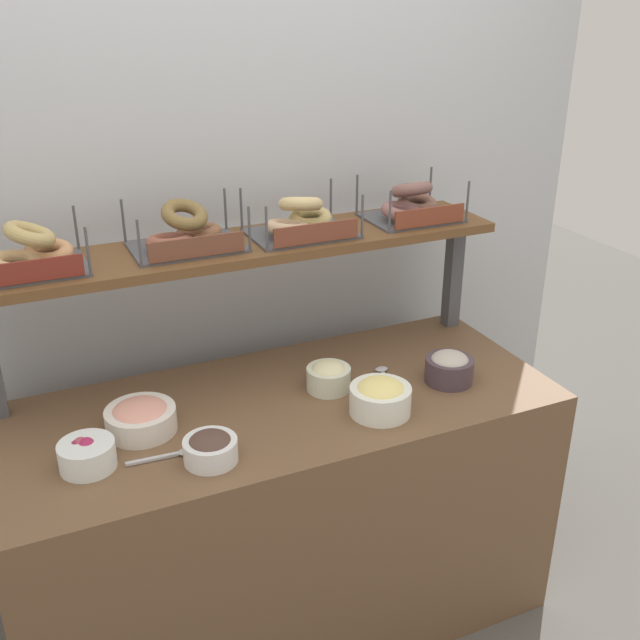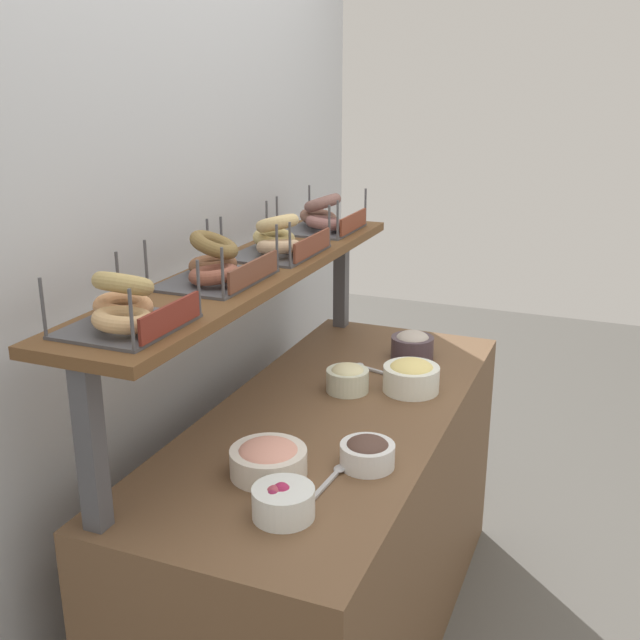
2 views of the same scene
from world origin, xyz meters
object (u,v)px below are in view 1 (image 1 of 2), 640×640
(bowl_chocolate_spread, at_px, (210,448))
(bagel_basket_cinnamon_raisin, at_px, (186,234))
(bowl_beet_salad, at_px, (87,454))
(bowl_egg_salad, at_px, (380,397))
(bowl_lox_spread, at_px, (141,417))
(bagel_basket_plain, at_px, (301,221))
(bagel_basket_sesame, at_px, (32,254))
(bowl_tuna_salad, at_px, (449,367))
(bagel_basket_poppy, at_px, (411,205))
(bowl_potato_salad, at_px, (329,376))
(serving_spoon_by_edge, at_px, (171,455))
(serving_spoon_near_plate, at_px, (384,375))

(bowl_chocolate_spread, relative_size, bagel_basket_cinnamon_raisin, 0.44)
(bowl_beet_salad, bearing_deg, bowl_egg_salad, -5.14)
(bowl_chocolate_spread, xyz_separation_m, bowl_lox_spread, (-0.14, 0.22, 0.00))
(bagel_basket_plain, bearing_deg, bagel_basket_sesame, 179.42)
(bowl_tuna_salad, height_order, bagel_basket_cinnamon_raisin, bagel_basket_cinnamon_raisin)
(bagel_basket_cinnamon_raisin, bearing_deg, bagel_basket_poppy, -0.77)
(bowl_beet_salad, distance_m, bowl_lox_spread, 0.20)
(bowl_lox_spread, bearing_deg, bowl_potato_salad, -0.12)
(bowl_tuna_salad, xyz_separation_m, serving_spoon_by_edge, (-0.91, -0.05, -0.04))
(serving_spoon_by_edge, relative_size, bagel_basket_cinnamon_raisin, 0.55)
(bagel_basket_sesame, xyz_separation_m, bagel_basket_cinnamon_raisin, (0.44, 0.01, -0.00))
(bowl_egg_salad, relative_size, bowl_lox_spread, 0.91)
(bowl_lox_spread, xyz_separation_m, bowl_potato_salad, (0.58, -0.00, 0.00))
(bagel_basket_plain, bearing_deg, bagel_basket_cinnamon_raisin, 176.77)
(bowl_lox_spread, relative_size, bowl_potato_salad, 1.45)
(bowl_chocolate_spread, xyz_separation_m, bowl_egg_salad, (0.53, 0.03, 0.01))
(bowl_potato_salad, height_order, bagel_basket_sesame, bagel_basket_sesame)
(bowl_chocolate_spread, bearing_deg, serving_spoon_near_plate, 18.53)
(bagel_basket_poppy, bearing_deg, bagel_basket_cinnamon_raisin, 179.23)
(bowl_lox_spread, xyz_separation_m, bagel_basket_plain, (0.60, 0.24, 0.43))
(bowl_tuna_salad, height_order, bowl_potato_salad, bowl_tuna_salad)
(serving_spoon_near_plate, distance_m, serving_spoon_by_edge, 0.75)
(bagel_basket_plain, relative_size, bagel_basket_poppy, 1.07)
(bowl_tuna_salad, bearing_deg, serving_spoon_by_edge, -176.95)
(bowl_lox_spread, height_order, serving_spoon_near_plate, bowl_lox_spread)
(bowl_lox_spread, height_order, bagel_basket_plain, bagel_basket_plain)
(bowl_egg_salad, bearing_deg, bagel_basket_poppy, 52.29)
(serving_spoon_by_edge, bearing_deg, bagel_basket_cinnamon_raisin, 66.03)
(bowl_beet_salad, xyz_separation_m, bowl_egg_salad, (0.83, -0.07, 0.01))
(bowl_potato_salad, relative_size, serving_spoon_by_edge, 0.76)
(bowl_beet_salad, bearing_deg, serving_spoon_by_edge, -12.31)
(bowl_potato_salad, bearing_deg, bagel_basket_cinnamon_raisin, 142.78)
(serving_spoon_near_plate, bearing_deg, bagel_basket_sesame, 165.25)
(bagel_basket_sesame, relative_size, bagel_basket_plain, 0.87)
(bowl_tuna_salad, xyz_separation_m, bagel_basket_poppy, (0.05, 0.37, 0.43))
(bowl_potato_salad, bearing_deg, bowl_egg_salad, -67.41)
(bowl_lox_spread, height_order, bowl_potato_salad, bowl_potato_salad)
(bowl_lox_spread, xyz_separation_m, bagel_basket_poppy, (1.01, 0.25, 0.43))
(bowl_chocolate_spread, relative_size, serving_spoon_by_edge, 0.80)
(bowl_chocolate_spread, xyz_separation_m, bagel_basket_plain, (0.46, 0.47, 0.44))
(bowl_beet_salad, height_order, bowl_lox_spread, bowl_lox_spread)
(bowl_egg_salad, relative_size, bagel_basket_cinnamon_raisin, 0.55)
(bowl_egg_salad, relative_size, bagel_basket_poppy, 0.60)
(serving_spoon_near_plate, bearing_deg, serving_spoon_by_edge, -168.00)
(bagel_basket_sesame, bearing_deg, serving_spoon_near_plate, -14.75)
(serving_spoon_near_plate, bearing_deg, bowl_egg_salad, -122.16)
(bagel_basket_sesame, bearing_deg, bowl_potato_salad, -17.89)
(bowl_chocolate_spread, bearing_deg, bagel_basket_cinnamon_raisin, 78.79)
(serving_spoon_near_plate, bearing_deg, bowl_chocolate_spread, -161.47)
(bowl_tuna_salad, xyz_separation_m, bagel_basket_plain, (-0.35, 0.36, 0.43))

